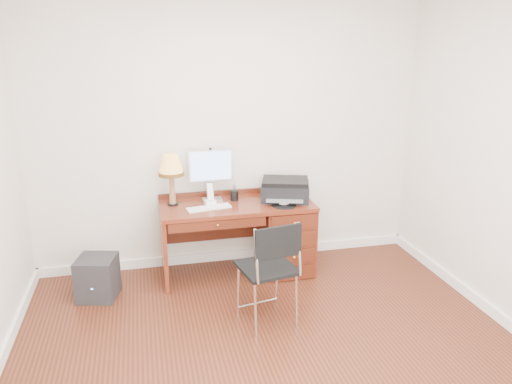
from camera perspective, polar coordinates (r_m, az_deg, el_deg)
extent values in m
plane|color=#3B180D|center=(4.04, 1.88, -17.73)|extent=(4.00, 4.00, 0.00)
plane|color=silver|center=(5.11, -3.06, 6.30)|extent=(4.00, 0.00, 4.00)
cube|color=white|center=(5.49, -2.82, -7.17)|extent=(4.00, 0.03, 0.10)
cube|color=white|center=(4.85, 25.80, -12.51)|extent=(0.03, 3.50, 0.10)
cube|color=maroon|center=(4.93, -2.22, -1.54)|extent=(1.50, 0.65, 0.04)
cube|color=maroon|center=(5.18, 3.29, -5.08)|extent=(0.50, 0.61, 0.71)
cube|color=maroon|center=(4.99, -10.47, -6.21)|extent=(0.04, 0.61, 0.71)
cube|color=#511E10|center=(5.26, -5.37, -3.50)|extent=(0.96, 0.03, 0.39)
cube|color=#511E10|center=(4.64, -4.40, -3.75)|extent=(0.91, 0.03, 0.09)
sphere|color=#BF8C3F|center=(4.88, 4.40, -6.51)|extent=(0.03, 0.03, 0.03)
cube|color=silver|center=(5.05, -5.04, -0.85)|extent=(0.20, 0.15, 0.01)
cube|color=silver|center=(5.06, -5.14, 0.23)|extent=(0.04, 0.03, 0.16)
cube|color=silver|center=(4.98, -5.19, 3.01)|extent=(0.44, 0.04, 0.32)
cube|color=#4C8CF2|center=(4.96, -5.16, 2.96)|extent=(0.41, 0.01, 0.28)
cube|color=white|center=(4.80, -5.42, -1.80)|extent=(0.44, 0.19, 0.02)
cylinder|color=black|center=(4.86, 3.23, -1.54)|extent=(0.24, 0.24, 0.01)
ellipsoid|color=white|center=(4.86, 3.23, -1.27)|extent=(0.11, 0.07, 0.04)
cube|color=black|center=(5.04, 3.34, 0.08)|extent=(0.56, 0.49, 0.17)
cube|color=black|center=(5.01, 3.37, 1.23)|extent=(0.54, 0.47, 0.04)
cylinder|color=black|center=(4.95, -9.48, -1.36)|extent=(0.10, 0.10, 0.02)
cone|color=#977147|center=(4.90, -9.57, 0.40)|extent=(0.07, 0.07, 0.30)
cone|color=gold|center=(4.84, -9.71, 3.15)|extent=(0.24, 0.24, 0.19)
cylinder|color=#593814|center=(4.86, -9.65, 2.08)|extent=(0.25, 0.25, 0.04)
cube|color=white|center=(4.91, -5.28, -1.19)|extent=(0.12, 0.12, 0.04)
cube|color=white|center=(4.87, -5.31, 0.00)|extent=(0.06, 0.08, 0.17)
cylinder|color=black|center=(5.01, -2.50, -0.39)|extent=(0.08, 0.08, 0.10)
cube|color=black|center=(4.18, 1.25, -8.63)|extent=(0.51, 0.51, 0.03)
cube|color=black|center=(3.87, 2.04, -5.85)|extent=(0.39, 0.10, 0.26)
cylinder|color=silver|center=(4.42, -1.75, -10.72)|extent=(0.02, 0.02, 0.49)
cylinder|color=silver|center=(4.50, 2.96, -10.21)|extent=(0.02, 0.02, 0.49)
cylinder|color=silver|center=(4.10, -0.69, -13.07)|extent=(0.02, 0.02, 0.49)
cylinder|color=silver|center=(4.18, 4.39, -12.46)|extent=(0.02, 0.02, 0.49)
cylinder|color=silver|center=(3.87, -0.65, -7.29)|extent=(0.02, 0.02, 0.44)
cylinder|color=silver|center=(3.96, 4.64, -6.76)|extent=(0.02, 0.02, 0.44)
cube|color=black|center=(4.89, -17.65, -9.30)|extent=(0.41, 0.41, 0.39)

